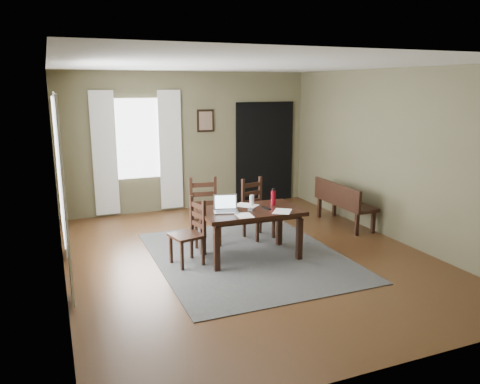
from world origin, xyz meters
name	(u,v)px	position (x,y,z in m)	size (l,w,h in m)	color
ground	(248,257)	(0.00, 0.00, -0.01)	(5.00, 6.00, 0.01)	#492C16
room_shell	(248,132)	(0.00, 0.00, 1.80)	(5.02, 6.02, 2.71)	brown
rug	(248,256)	(0.00, 0.00, 0.01)	(2.60, 3.20, 0.01)	#3E3E3E
dining_table	(251,215)	(0.02, -0.05, 0.63)	(1.44, 0.89, 0.71)	black
chair_end	(190,233)	(-0.86, 0.03, 0.45)	(0.48, 0.48, 0.92)	black
chair_back_left	(205,212)	(-0.39, 0.80, 0.51)	(0.50, 0.50, 1.03)	black
chair_back_right	(257,209)	(0.49, 0.77, 0.47)	(0.51, 0.51, 0.96)	black
bench	(342,200)	(2.15, 0.80, 0.46)	(0.44, 1.36, 0.77)	black
laptop	(226,207)	(-0.34, -0.01, 0.78)	(0.39, 0.34, 0.23)	#B7B7BC
computer_mouse	(251,209)	(0.00, -0.11, 0.74)	(0.05, 0.09, 0.03)	#3F3F42
tv_remote	(266,208)	(0.24, -0.11, 0.73)	(0.05, 0.18, 0.02)	black
drinking_glass	(252,200)	(0.14, 0.17, 0.79)	(0.07, 0.07, 0.15)	silver
water_bottle	(273,197)	(0.43, 0.05, 0.83)	(0.07, 0.07, 0.25)	maroon
paper_b	(282,211)	(0.39, -0.32, 0.72)	(0.23, 0.30, 0.00)	white
paper_c	(246,205)	(0.05, 0.18, 0.72)	(0.25, 0.32, 0.00)	white
paper_e	(244,215)	(-0.19, -0.32, 0.72)	(0.21, 0.28, 0.00)	white
window_left	(58,167)	(-2.47, 0.20, 1.45)	(0.01, 1.30, 1.70)	white
window_back	(138,139)	(-1.00, 2.97, 1.45)	(1.00, 0.01, 1.50)	white
curtain_left_near	(65,202)	(-2.44, -0.62, 1.20)	(0.03, 0.48, 2.30)	silver
curtain_left_far	(60,175)	(-2.44, 1.02, 1.20)	(0.03, 0.48, 2.30)	silver
curtain_back_left	(105,154)	(-1.62, 2.94, 1.20)	(0.44, 0.03, 2.30)	silver
curtain_back_right	(171,150)	(-0.38, 2.94, 1.20)	(0.44, 0.03, 2.30)	silver
framed_picture	(206,121)	(0.35, 2.97, 1.75)	(0.34, 0.03, 0.44)	black
doorway_back	(265,152)	(1.65, 2.97, 1.05)	(1.30, 0.03, 2.10)	black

